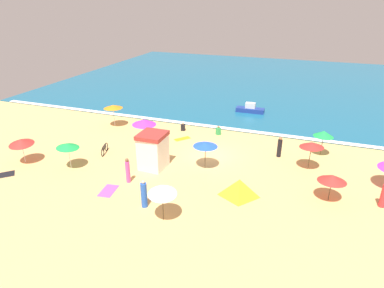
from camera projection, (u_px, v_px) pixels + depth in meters
ground_plane at (210, 155)px, 28.01m from camera, size 60.00×60.00×0.00m
ocean_water at (262, 82)px, 52.03m from camera, size 60.00×44.00×0.10m
wave_breaker_foam at (228, 128)px, 33.38m from camera, size 57.00×0.70×0.01m
lifeguard_cabana at (153, 150)px, 25.44m from camera, size 1.97×2.11×2.86m
beach_umbrella_0 at (312, 145)px, 24.89m from camera, size 2.39×2.38×2.34m
beach_umbrella_1 at (324, 134)px, 27.17m from camera, size 2.30×2.30×2.22m
beach_umbrella_2 at (113, 107)px, 33.41m from camera, size 2.68×2.68×2.28m
beach_umbrella_3 at (162, 191)px, 19.07m from camera, size 2.22×2.24×2.32m
beach_umbrella_4 at (205, 144)px, 25.15m from camera, size 2.57×2.57×2.17m
beach_umbrella_6 at (332, 178)px, 21.19m from camera, size 2.33×2.34×1.91m
beach_umbrella_7 at (68, 146)px, 25.13m from camera, size 2.22×2.21×2.15m
beach_umbrella_8 at (21, 142)px, 25.99m from camera, size 2.54×2.56×2.14m
beach_umbrella_9 at (144, 122)px, 30.08m from camera, size 2.66×2.65×2.11m
beach_tent at (239, 188)px, 21.96m from camera, size 2.37×2.13×1.30m
parked_bicycle at (104, 149)px, 28.22m from camera, size 0.59×1.76×0.76m
beachgoer_0 at (144, 194)px, 20.79m from camera, size 0.56×0.56×1.91m
beachgoer_1 at (128, 171)px, 23.57m from camera, size 0.39×0.39×1.89m
beachgoer_2 at (280, 147)px, 27.43m from camera, size 0.43×0.43×1.77m
beachgoer_3 at (384, 195)px, 20.81m from camera, size 0.44×0.44×1.83m
beachgoer_5 at (218, 131)px, 32.00m from camera, size 0.53×0.53×0.91m
beachgoer_6 at (183, 127)px, 33.04m from camera, size 0.51×0.51×0.86m
beach_towel_0 at (4, 175)px, 24.88m from camera, size 1.67×1.66×0.01m
beach_towel_1 at (182, 139)px, 31.20m from camera, size 1.47×1.61×0.01m
beach_towel_2 at (108, 191)px, 22.84m from camera, size 1.16×1.74×0.01m
small_boat_0 at (250, 109)px, 37.96m from camera, size 3.22×1.10×1.11m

